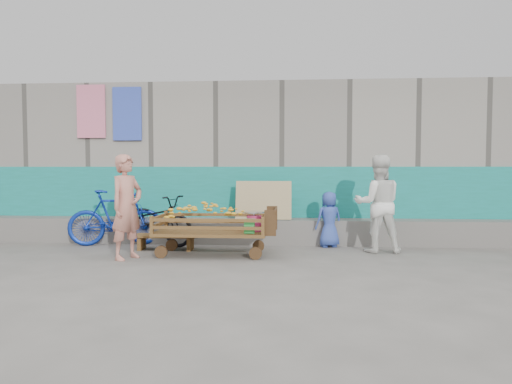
# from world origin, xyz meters

# --- Properties ---
(ground) EXTENTS (80.00, 80.00, 0.00)m
(ground) POSITION_xyz_m (0.00, 0.00, 0.00)
(ground) COLOR #5D5A54
(ground) RESTS_ON ground
(building_wall) EXTENTS (12.00, 3.50, 3.00)m
(building_wall) POSITION_xyz_m (-0.00, 4.05, 1.47)
(building_wall) COLOR gray
(building_wall) RESTS_ON ground
(banana_cart) EXTENTS (1.90, 0.87, 0.81)m
(banana_cart) POSITION_xyz_m (-0.50, 1.18, 0.55)
(banana_cart) COLOR #573517
(banana_cart) RESTS_ON ground
(bench) EXTENTS (1.04, 0.31, 0.26)m
(bench) POSITION_xyz_m (-1.31, 1.56, 0.19)
(bench) COLOR #573517
(bench) RESTS_ON ground
(vendor_man) EXTENTS (0.60, 0.68, 1.58)m
(vendor_man) POSITION_xyz_m (-1.68, 0.78, 0.79)
(vendor_man) COLOR tan
(vendor_man) RESTS_ON ground
(woman) EXTENTS (0.78, 0.61, 1.59)m
(woman) POSITION_xyz_m (2.21, 1.63, 0.79)
(woman) COLOR white
(woman) RESTS_ON ground
(child) EXTENTS (0.55, 0.45, 0.97)m
(child) POSITION_xyz_m (1.45, 2.05, 0.48)
(child) COLOR #334DAA
(child) RESTS_ON ground
(bicycle_dark) EXTENTS (1.80, 1.16, 0.89)m
(bicycle_dark) POSITION_xyz_m (-1.68, 2.05, 0.45)
(bicycle_dark) COLOR black
(bicycle_dark) RESTS_ON ground
(bicycle_blue) EXTENTS (1.71, 0.87, 0.99)m
(bicycle_blue) POSITION_xyz_m (-2.31, 1.95, 0.49)
(bicycle_blue) COLOR #0F2C9A
(bicycle_blue) RESTS_ON ground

